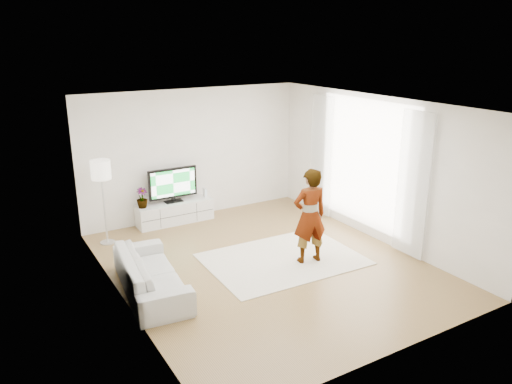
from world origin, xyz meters
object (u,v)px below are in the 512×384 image
media_console (175,212)px  player (310,216)px  television (173,184)px  rug (283,259)px  sofa (151,273)px  floor_lamp (101,174)px

media_console → player: bearing=-66.8°
television → player: size_ratio=0.63×
media_console → rug: (0.96, -2.74, -0.22)m
media_console → television: television is taller
rug → sofa: 2.44m
rug → floor_lamp: bearing=136.7°
player → floor_lamp: bearing=-34.0°
floor_lamp → media_console: bearing=13.5°
television → player: 3.33m
media_console → rug: 2.91m
media_console → player: size_ratio=0.96×
rug → sofa: (-2.42, 0.09, 0.30)m
media_console → rug: media_console is taller
sofa → floor_lamp: bearing=8.8°
sofa → floor_lamp: (-0.09, 2.28, 1.09)m
media_console → player: 3.37m
player → sofa: player is taller
player → television: bearing=-57.9°
player → floor_lamp: size_ratio=1.03×
media_console → floor_lamp: 1.98m
media_console → sofa: size_ratio=0.78×
rug → floor_lamp: floor_lamp is taller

